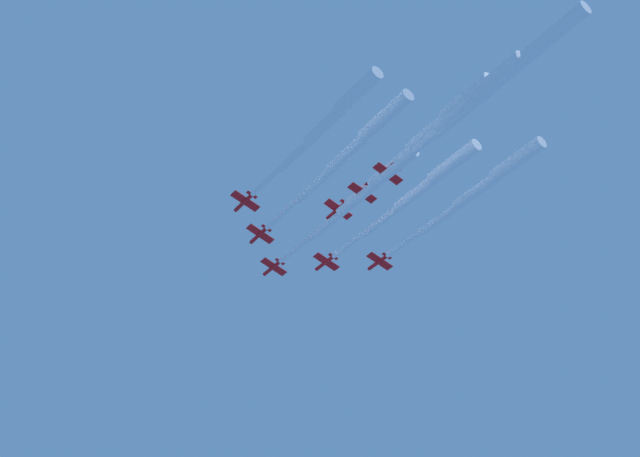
% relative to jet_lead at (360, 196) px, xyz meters
% --- Properties ---
extents(jet_lead, '(26.51, 66.59, 4.19)m').
position_rel_jet_lead_xyz_m(jet_lead, '(0.00, 0.00, 0.00)').
color(jet_lead, red).
extents(jet_port_inner, '(25.81, 69.80, 4.26)m').
position_rel_jet_lead_xyz_m(jet_port_inner, '(8.36, 15.91, 0.45)').
color(jet_port_inner, red).
extents(jet_starboard_inner, '(26.48, 66.53, 4.16)m').
position_rel_jet_lead_xyz_m(jet_starboard_inner, '(-14.55, 6.35, 0.75)').
color(jet_starboard_inner, red).
extents(jet_port_mid, '(23.90, 60.84, 4.17)m').
position_rel_jet_lead_xyz_m(jet_port_mid, '(17.45, 23.88, -0.32)').
color(jet_port_mid, red).
extents(jet_starboard_mid, '(26.49, 66.95, 4.14)m').
position_rel_jet_lead_xyz_m(jet_starboard_mid, '(-29.11, 13.00, -0.15)').
color(jet_starboard_mid, red).
extents(jet_port_outer, '(24.14, 63.25, 4.24)m').
position_rel_jet_lead_xyz_m(jet_port_outer, '(-8.47, 28.11, 1.31)').
color(jet_port_outer, red).
extents(jet_starboard_outer, '(23.91, 62.23, 4.12)m').
position_rel_jet_lead_xyz_m(jet_starboard_outer, '(-11.68, 37.55, -0.02)').
color(jet_starboard_outer, red).
extents(jet_trail_port, '(26.66, 69.13, 4.18)m').
position_rel_jet_lead_xyz_m(jet_trail_port, '(-16.81, 52.13, -0.76)').
color(jet_trail_port, red).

